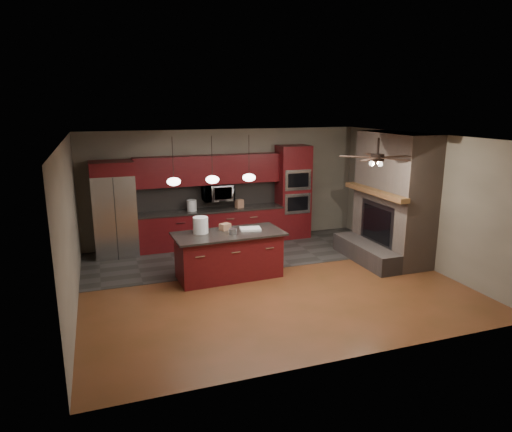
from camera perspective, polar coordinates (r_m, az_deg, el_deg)
name	(u,v)px	position (r m, az deg, el deg)	size (l,w,h in m)	color
ground	(268,281)	(9.06, 1.49, -8.13)	(7.00, 7.00, 0.00)	brown
ceiling	(269,137)	(8.43, 1.61, 9.83)	(7.00, 6.00, 0.02)	white
back_wall	(226,186)	(11.43, -3.80, 3.77)	(7.00, 0.02, 2.80)	gray
right_wall	(421,200)	(10.38, 19.94, 1.95)	(0.02, 6.00, 2.80)	gray
left_wall	(70,228)	(8.12, -22.24, -1.38)	(0.02, 6.00, 2.80)	gray
slate_tile_patch	(241,253)	(10.66, -1.94, -4.70)	(7.00, 2.40, 0.01)	#34312E
fireplace_column	(391,202)	(10.43, 16.54, 1.68)	(1.30, 2.10, 2.80)	#725E52
back_cabinetry	(210,209)	(11.17, -5.75, 0.85)	(3.59, 0.64, 2.20)	#550F11
oven_tower	(293,192)	(11.75, 4.65, 2.99)	(0.80, 0.63, 2.38)	#550F11
microwave	(218,192)	(11.14, -4.81, 2.97)	(0.73, 0.41, 0.50)	silver
refrigerator	(114,209)	(10.73, -17.27, 0.79)	(0.93, 0.75, 2.17)	silver
kitchen_island	(229,255)	(9.13, -3.41, -4.86)	(2.21, 1.08, 0.92)	#550F11
white_bucket	(201,225)	(9.00, -6.94, -1.13)	(0.30, 0.30, 0.32)	white
paint_can	(233,231)	(8.89, -2.92, -1.94)	(0.16, 0.16, 0.11)	#B2B3B8
paint_tray	(250,229)	(9.19, -0.71, -1.61)	(0.41, 0.29, 0.04)	white
cardboard_box	(225,227)	(9.20, -3.88, -1.35)	(0.21, 0.15, 0.13)	#8F654A
counter_bucket	(192,205)	(11.01, -8.04, 1.32)	(0.23, 0.23, 0.26)	silver
counter_box	(239,204)	(11.25, -2.10, 1.55)	(0.18, 0.14, 0.20)	#9B6B50
pendant_left	(174,181)	(8.78, -10.24, 4.28)	(0.26, 0.26, 0.92)	black
pendant_center	(212,179)	(8.92, -5.47, 4.59)	(0.26, 0.26, 0.92)	black
pendant_right	(249,177)	(9.13, -0.88, 4.85)	(0.26, 0.26, 0.92)	black
ceiling_fan	(378,157)	(8.58, 14.95, 7.15)	(1.27, 1.33, 0.41)	black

